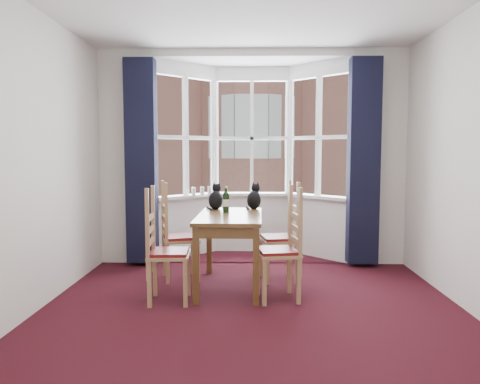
{
  "coord_description": "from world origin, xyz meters",
  "views": [
    {
      "loc": [
        -0.01,
        -3.91,
        1.48
      ],
      "look_at": [
        -0.13,
        1.05,
        1.05
      ],
      "focal_mm": 35.0,
      "sensor_mm": 36.0,
      "label": 1
    }
  ],
  "objects_px": {
    "candle_short": "(202,191)",
    "candle_extra": "(210,191)",
    "dining_table": "(230,225)",
    "cat_left": "(216,199)",
    "cat_right": "(254,199)",
    "chair_left_far": "(173,239)",
    "chair_right_far": "(286,239)",
    "chair_right_near": "(286,253)",
    "candle_tall": "(194,191)",
    "wine_bottle": "(226,201)",
    "chair_left_near": "(160,255)"
  },
  "relations": [
    {
      "from": "candle_short",
      "to": "candle_extra",
      "type": "height_order",
      "value": "candle_extra"
    },
    {
      "from": "candle_extra",
      "to": "dining_table",
      "type": "bearing_deg",
      "value": -77.15
    },
    {
      "from": "cat_left",
      "to": "cat_right",
      "type": "height_order",
      "value": "cat_left"
    },
    {
      "from": "chair_left_far",
      "to": "candle_extra",
      "type": "distance_m",
      "value": 1.38
    },
    {
      "from": "cat_left",
      "to": "candle_short",
      "type": "height_order",
      "value": "cat_left"
    },
    {
      "from": "chair_right_far",
      "to": "candle_extra",
      "type": "bearing_deg",
      "value": 129.03
    },
    {
      "from": "dining_table",
      "to": "candle_short",
      "type": "relative_size",
      "value": 11.46
    },
    {
      "from": "chair_right_near",
      "to": "candle_tall",
      "type": "bearing_deg",
      "value": 121.46
    },
    {
      "from": "wine_bottle",
      "to": "candle_short",
      "type": "xyz_separation_m",
      "value": [
        -0.41,
        1.37,
        -0.0
      ]
    },
    {
      "from": "cat_left",
      "to": "candle_extra",
      "type": "distance_m",
      "value": 1.1
    },
    {
      "from": "chair_right_near",
      "to": "candle_extra",
      "type": "distance_m",
      "value": 2.21
    },
    {
      "from": "candle_extra",
      "to": "cat_left",
      "type": "bearing_deg",
      "value": -81.11
    },
    {
      "from": "wine_bottle",
      "to": "candle_tall",
      "type": "bearing_deg",
      "value": 111.49
    },
    {
      "from": "chair_right_near",
      "to": "candle_extra",
      "type": "height_order",
      "value": "candle_extra"
    },
    {
      "from": "chair_right_near",
      "to": "candle_tall",
      "type": "xyz_separation_m",
      "value": [
        -1.16,
        1.9,
        0.45
      ]
    },
    {
      "from": "cat_left",
      "to": "candle_tall",
      "type": "distance_m",
      "value": 1.11
    },
    {
      "from": "cat_left",
      "to": "chair_right_far",
      "type": "bearing_deg",
      "value": -9.42
    },
    {
      "from": "chair_left_far",
      "to": "wine_bottle",
      "type": "distance_m",
      "value": 0.78
    },
    {
      "from": "dining_table",
      "to": "candle_tall",
      "type": "bearing_deg",
      "value": 110.87
    },
    {
      "from": "cat_left",
      "to": "cat_right",
      "type": "relative_size",
      "value": 1.01
    },
    {
      "from": "chair_left_near",
      "to": "candle_extra",
      "type": "distance_m",
      "value": 2.14
    },
    {
      "from": "chair_left_far",
      "to": "cat_left",
      "type": "bearing_deg",
      "value": 19.37
    },
    {
      "from": "chair_left_far",
      "to": "candle_short",
      "type": "bearing_deg",
      "value": 80.2
    },
    {
      "from": "chair_right_near",
      "to": "chair_right_far",
      "type": "bearing_deg",
      "value": 85.95
    },
    {
      "from": "chair_right_near",
      "to": "chair_left_far",
      "type": "bearing_deg",
      "value": 151.28
    },
    {
      "from": "chair_left_near",
      "to": "cat_left",
      "type": "xyz_separation_m",
      "value": [
        0.48,
        0.98,
        0.45
      ]
    },
    {
      "from": "cat_right",
      "to": "chair_left_near",
      "type": "bearing_deg",
      "value": -132.37
    },
    {
      "from": "dining_table",
      "to": "cat_left",
      "type": "xyz_separation_m",
      "value": [
        -0.19,
        0.48,
        0.24
      ]
    },
    {
      "from": "chair_left_near",
      "to": "chair_left_far",
      "type": "bearing_deg",
      "value": 90.66
    },
    {
      "from": "chair_left_near",
      "to": "chair_right_near",
      "type": "relative_size",
      "value": 1.0
    },
    {
      "from": "chair_left_far",
      "to": "chair_right_far",
      "type": "height_order",
      "value": "same"
    },
    {
      "from": "chair_right_near",
      "to": "chair_right_far",
      "type": "height_order",
      "value": "same"
    },
    {
      "from": "chair_right_far",
      "to": "wine_bottle",
      "type": "relative_size",
      "value": 3.19
    },
    {
      "from": "dining_table",
      "to": "cat_right",
      "type": "relative_size",
      "value": 3.98
    },
    {
      "from": "chair_left_far",
      "to": "cat_right",
      "type": "relative_size",
      "value": 2.86
    },
    {
      "from": "chair_left_near",
      "to": "candle_short",
      "type": "xyz_separation_m",
      "value": [
        0.2,
        2.05,
        0.45
      ]
    },
    {
      "from": "cat_right",
      "to": "wine_bottle",
      "type": "height_order",
      "value": "cat_right"
    },
    {
      "from": "chair_right_far",
      "to": "cat_right",
      "type": "xyz_separation_m",
      "value": [
        -0.37,
        0.18,
        0.45
      ]
    },
    {
      "from": "chair_left_far",
      "to": "cat_left",
      "type": "height_order",
      "value": "cat_left"
    },
    {
      "from": "cat_right",
      "to": "candle_short",
      "type": "xyz_separation_m",
      "value": [
        -0.73,
        1.02,
        0.0
      ]
    },
    {
      "from": "chair_right_near",
      "to": "wine_bottle",
      "type": "xyz_separation_m",
      "value": [
        -0.63,
        0.56,
        0.46
      ]
    },
    {
      "from": "chair_left_far",
      "to": "cat_left",
      "type": "relative_size",
      "value": 2.83
    },
    {
      "from": "chair_left_near",
      "to": "chair_right_near",
      "type": "bearing_deg",
      "value": 5.33
    },
    {
      "from": "wine_bottle",
      "to": "chair_right_near",
      "type": "bearing_deg",
      "value": -41.5
    },
    {
      "from": "dining_table",
      "to": "candle_extra",
      "type": "height_order",
      "value": "candle_extra"
    },
    {
      "from": "chair_right_near",
      "to": "cat_right",
      "type": "distance_m",
      "value": 1.06
    },
    {
      "from": "dining_table",
      "to": "candle_short",
      "type": "distance_m",
      "value": 1.63
    },
    {
      "from": "cat_left",
      "to": "candle_short",
      "type": "relative_size",
      "value": 2.9
    },
    {
      "from": "chair_left_far",
      "to": "candle_tall",
      "type": "height_order",
      "value": "candle_tall"
    },
    {
      "from": "chair_right_far",
      "to": "wine_bottle",
      "type": "height_order",
      "value": "wine_bottle"
    }
  ]
}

